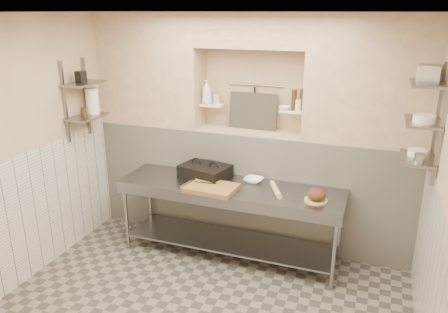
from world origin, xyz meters
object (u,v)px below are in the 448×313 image
at_px(cutting_board, 211,188).
at_px(bread_loaf, 316,194).
at_px(bottle_soap, 207,92).
at_px(mixing_bowl, 254,180).
at_px(prep_table, 230,206).
at_px(panini_press, 205,171).
at_px(jug_left, 92,101).
at_px(bowl_alcove, 284,108).
at_px(rolling_pin, 276,190).

xyz_separation_m(cutting_board, bread_loaf, (1.15, 0.10, 0.05)).
relative_size(cutting_board, bottle_soap, 1.86).
height_order(mixing_bowl, bread_loaf, bread_loaf).
bearing_deg(prep_table, panini_press, 156.27).
bearing_deg(bread_loaf, prep_table, 175.63).
xyz_separation_m(bottle_soap, jug_left, (-1.29, -0.54, -0.10)).
distance_m(panini_press, mixing_bowl, 0.60).
relative_size(prep_table, panini_press, 4.07).
xyz_separation_m(mixing_bowl, bowl_alcove, (0.25, 0.35, 0.81)).
distance_m(prep_table, panini_press, 0.53).
bearing_deg(jug_left, bread_loaf, -1.43).
xyz_separation_m(prep_table, bowl_alcove, (0.48, 0.55, 1.09)).
height_order(prep_table, bowl_alcove, bowl_alcove).
height_order(panini_press, cutting_board, panini_press).
bearing_deg(jug_left, bottle_soap, 22.64).
bearing_deg(jug_left, prep_table, 0.21).
relative_size(panini_press, bread_loaf, 3.22).
height_order(rolling_pin, bread_loaf, bread_loaf).
bearing_deg(jug_left, mixing_bowl, 5.91).
height_order(bread_loaf, jug_left, jug_left).
height_order(cutting_board, bottle_soap, bottle_soap).
relative_size(mixing_bowl, bowl_alcove, 1.58).
bearing_deg(cutting_board, bread_loaf, 5.14).
height_order(prep_table, cutting_board, cutting_board).
height_order(prep_table, jug_left, jug_left).
height_order(prep_table, mixing_bowl, mixing_bowl).
distance_m(bread_loaf, bowl_alcove, 1.11).
height_order(rolling_pin, jug_left, jug_left).
relative_size(panini_press, bowl_alcove, 4.64).
bearing_deg(panini_press, jug_left, -159.03).
height_order(prep_table, bread_loaf, bread_loaf).
distance_m(panini_press, bowl_alcove, 1.20).
bearing_deg(bowl_alcove, mixing_bowl, -125.73).
xyz_separation_m(prep_table, panini_press, (-0.37, 0.16, 0.33)).
bearing_deg(rolling_pin, panini_press, 169.86).
bearing_deg(panini_press, cutting_board, -43.90).
distance_m(cutting_board, mixing_bowl, 0.54).
distance_m(bottle_soap, bowl_alcove, 0.97).
xyz_separation_m(panini_press, mixing_bowl, (0.60, 0.04, -0.05)).
bearing_deg(prep_table, cutting_board, -131.28).
xyz_separation_m(cutting_board, jug_left, (-1.62, 0.17, 0.84)).
bearing_deg(bowl_alcove, panini_press, -155.41).
bearing_deg(bowl_alcove, prep_table, -130.85).
distance_m(cutting_board, jug_left, 1.83).
bearing_deg(mixing_bowl, cutting_board, -135.16).
bearing_deg(rolling_pin, mixing_bowl, 147.60).
bearing_deg(cutting_board, rolling_pin, 14.51).
height_order(cutting_board, mixing_bowl, mixing_bowl).
relative_size(bottle_soap, bowl_alcove, 2.18).
height_order(cutting_board, bread_loaf, bread_loaf).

